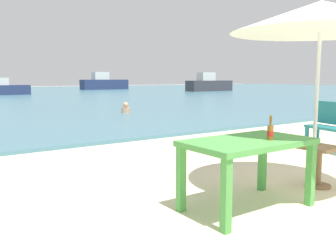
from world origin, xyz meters
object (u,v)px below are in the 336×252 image
(swimmer_person, at_px, (126,109))
(patio_umbrella, at_px, (321,17))
(boat_tanker, at_px, (209,84))
(boat_sailboat, at_px, (4,89))
(side_table_wood, at_px, (319,160))
(picnic_table_green, at_px, (248,150))
(boat_barge, at_px, (104,83))
(beer_bottle_amber, at_px, (270,131))

(swimmer_person, bearing_deg, patio_umbrella, -105.36)
(patio_umbrella, height_order, boat_tanker, patio_umbrella)
(boat_sailboat, bearing_deg, patio_umbrella, -93.92)
(side_table_wood, distance_m, swimmer_person, 9.98)
(picnic_table_green, height_order, patio_umbrella, patio_umbrella)
(patio_umbrella, height_order, boat_barge, patio_umbrella)
(beer_bottle_amber, relative_size, side_table_wood, 0.49)
(swimmer_person, height_order, boat_barge, boat_barge)
(boat_tanker, distance_m, boat_barge, 12.55)
(boat_tanker, height_order, boat_barge, boat_barge)
(swimmer_person, bearing_deg, side_table_wood, -103.90)
(boat_tanker, distance_m, boat_sailboat, 18.88)
(patio_umbrella, relative_size, boat_sailboat, 0.62)
(beer_bottle_amber, distance_m, boat_barge, 39.23)
(beer_bottle_amber, relative_size, boat_barge, 0.05)
(beer_bottle_amber, xyz_separation_m, boat_barge, (15.02, 36.24, -0.06))
(boat_barge, bearing_deg, boat_sailboat, -146.91)
(boat_barge, bearing_deg, picnic_table_green, -112.82)
(patio_umbrella, bearing_deg, side_table_wood, 19.60)
(picnic_table_green, xyz_separation_m, boat_barge, (15.18, 36.08, 0.14))
(boat_sailboat, relative_size, boat_barge, 0.68)
(side_table_wood, bearing_deg, beer_bottle_amber, -171.91)
(boat_tanker, bearing_deg, swimmer_person, -138.89)
(patio_umbrella, distance_m, boat_barge, 38.85)
(side_table_wood, relative_size, swimmer_person, 1.32)
(patio_umbrella, bearing_deg, boat_sailboat, 86.08)
(boat_sailboat, bearing_deg, boat_tanker, -8.55)
(picnic_table_green, relative_size, patio_umbrella, 0.61)
(swimmer_person, bearing_deg, picnic_table_green, -111.15)
(boat_tanker, relative_size, boat_sailboat, 1.38)
(beer_bottle_amber, relative_size, boat_tanker, 0.05)
(picnic_table_green, distance_m, side_table_wood, 1.39)
(picnic_table_green, height_order, swimmer_person, picnic_table_green)
(patio_umbrella, xyz_separation_m, boat_sailboat, (1.93, 28.24, -1.56))
(picnic_table_green, bearing_deg, boat_sailboat, 83.92)
(boat_tanker, xyz_separation_m, boat_sailboat, (-18.67, 2.81, -0.19))
(boat_sailboat, distance_m, boat_barge, 14.54)
(picnic_table_green, distance_m, boat_barge, 39.15)
(swimmer_person, relative_size, boat_barge, 0.08)
(swimmer_person, height_order, boat_sailboat, boat_sailboat)
(side_table_wood, relative_size, boat_tanker, 0.11)
(beer_bottle_amber, bearing_deg, patio_umbrella, 4.15)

